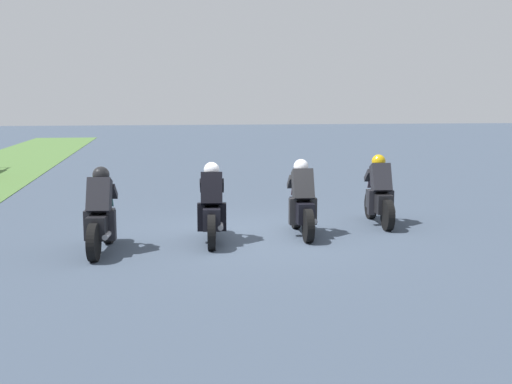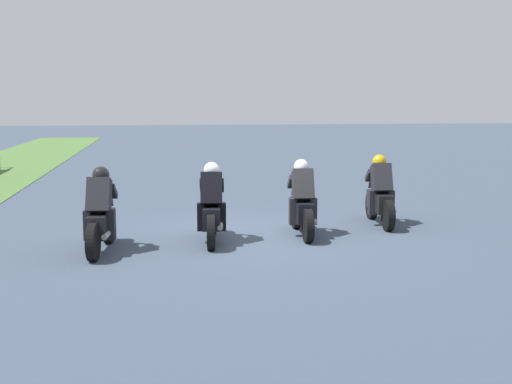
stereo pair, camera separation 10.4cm
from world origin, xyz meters
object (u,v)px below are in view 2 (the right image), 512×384
object	(u,v)px
rider_lane_a	(380,196)
rider_lane_d	(101,217)
rider_lane_c	(212,209)
rider_lane_b	(302,204)

from	to	relation	value
rider_lane_a	rider_lane_d	size ratio (longest dim) A/B	1.00
rider_lane_c	rider_lane_b	bearing A→B (deg)	-73.47
rider_lane_a	rider_lane_b	size ratio (longest dim) A/B	1.00
rider_lane_b	rider_lane_c	world-z (taller)	same
rider_lane_a	rider_lane_d	xyz separation A→B (m)	(-1.71, 5.73, 0.00)
rider_lane_b	rider_lane_d	xyz separation A→B (m)	(-0.87, 3.83, 0.00)
rider_lane_c	rider_lane_d	bearing A→B (deg)	110.40
rider_lane_b	rider_lane_c	size ratio (longest dim) A/B	1.00
rider_lane_c	rider_lane_d	size ratio (longest dim) A/B	1.00
rider_lane_b	rider_lane_d	distance (m)	3.92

